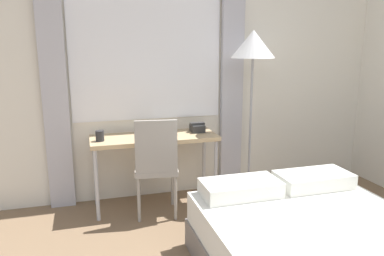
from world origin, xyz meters
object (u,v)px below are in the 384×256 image
book (159,136)px  standing_lamp (253,55)px  desk (154,143)px  telephone (197,128)px  desk_chair (156,162)px  mug (100,136)px

book → standing_lamp: bearing=-3.7°
desk → telephone: 0.48m
standing_lamp → desk_chair: bearing=-172.5°
telephone → book: telephone is taller
desk → telephone: size_ratio=7.85×
desk → mug: mug is taller
standing_lamp → mug: size_ratio=17.66×
telephone → book: size_ratio=0.61×
book → desk: bearing=121.3°
telephone → mug: (-0.99, -0.11, 0.01)m
mug → telephone: bearing=6.4°
desk_chair → standing_lamp: size_ratio=0.55×
desk → book: (0.04, -0.06, 0.08)m
desk_chair → mug: (-0.49, 0.20, 0.24)m
desk → desk_chair: 0.28m
standing_lamp → mug: (-1.50, 0.06, -0.74)m
desk_chair → mug: desk_chair is taller
desk_chair → standing_lamp: bearing=15.8°
mug → book: bearing=-0.3°
desk → standing_lamp: standing_lamp is taller
telephone → book: bearing=-165.1°
desk_chair → book: 0.29m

